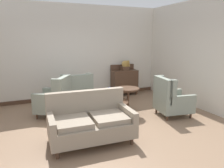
# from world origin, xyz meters

# --- Properties ---
(ground) EXTENTS (8.37, 8.37, 0.00)m
(ground) POSITION_xyz_m (0.00, 0.00, 0.00)
(ground) COLOR #896B51
(wall_back) EXTENTS (6.14, 0.08, 3.07)m
(wall_back) POSITION_xyz_m (0.00, 2.65, 1.53)
(wall_back) COLOR silver
(wall_back) RESTS_ON ground
(wall_right) EXTENTS (0.08, 3.71, 3.07)m
(wall_right) POSITION_xyz_m (2.99, 0.79, 1.53)
(wall_right) COLOR silver
(wall_right) RESTS_ON ground
(baseboard_back) EXTENTS (5.98, 0.03, 0.12)m
(baseboard_back) POSITION_xyz_m (0.00, 2.59, 0.06)
(baseboard_back) COLOR #4C3323
(baseboard_back) RESTS_ON ground
(coffee_table) EXTENTS (0.95, 0.95, 0.48)m
(coffee_table) POSITION_xyz_m (0.23, 0.31, 0.40)
(coffee_table) COLOR #4C3323
(coffee_table) RESTS_ON ground
(porcelain_vase) EXTENTS (0.18, 0.18, 0.34)m
(porcelain_vase) POSITION_xyz_m (0.24, 0.30, 0.63)
(porcelain_vase) COLOR #384C93
(porcelain_vase) RESTS_ON coffee_table
(settee) EXTENTS (1.63, 0.94, 0.96)m
(settee) POSITION_xyz_m (-0.55, -0.61, 0.40)
(settee) COLOR gray
(settee) RESTS_ON ground
(armchair_near_window) EXTENTS (1.05, 1.04, 1.05)m
(armchair_near_window) POSITION_xyz_m (-0.93, 1.12, 0.45)
(armchair_near_window) COLOR gray
(armchair_near_window) RESTS_ON ground
(armchair_far_left) EXTENTS (0.86, 0.94, 0.97)m
(armchair_far_left) POSITION_xyz_m (-0.17, 1.84, 0.42)
(armchair_far_left) COLOR gray
(armchair_far_left) RESTS_ON ground
(armchair_back_corner) EXTENTS (0.92, 0.88, 1.02)m
(armchair_back_corner) POSITION_xyz_m (1.80, -0.06, 0.44)
(armchair_back_corner) COLOR gray
(armchair_back_corner) RESTS_ON ground
(side_table) EXTENTS (0.59, 0.59, 0.72)m
(side_table) POSITION_xyz_m (0.84, 0.48, 0.44)
(side_table) COLOR #4C3323
(side_table) RESTS_ON ground
(sideboard) EXTENTS (0.91, 0.41, 1.07)m
(sideboard) POSITION_xyz_m (1.67, 2.35, 0.50)
(sideboard) COLOR #4C3323
(sideboard) RESTS_ON ground
(gramophone) EXTENTS (0.35, 0.43, 0.50)m
(gramophone) POSITION_xyz_m (1.72, 2.26, 1.12)
(gramophone) COLOR #4C3323
(gramophone) RESTS_ON sideboard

